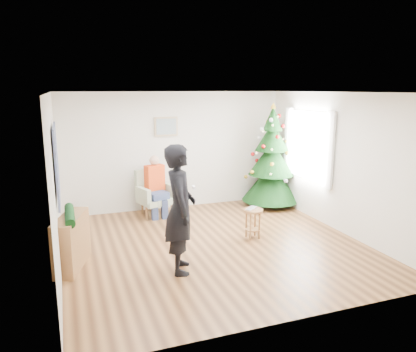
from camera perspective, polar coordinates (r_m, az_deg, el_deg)
name	(u,v)px	position (r m, az deg, el deg)	size (l,w,h in m)	color
floor	(214,245)	(7.13, 0.89, -9.70)	(5.00, 5.00, 0.00)	brown
ceiling	(215,92)	(6.62, 0.97, 11.69)	(5.00, 5.00, 0.00)	white
wall_back	(175,151)	(9.10, -4.67, 3.56)	(5.00, 5.00, 0.00)	silver
wall_front	(295,215)	(4.58, 12.14, -5.35)	(5.00, 5.00, 0.00)	silver
wall_left	(55,183)	(6.33, -20.73, -0.99)	(5.00, 5.00, 0.00)	silver
wall_right	(339,163)	(7.98, 17.98, 1.78)	(5.00, 5.00, 0.00)	silver
window_panel	(308,145)	(8.73, 13.92, 4.21)	(0.04, 1.30, 1.40)	white
curtains	(307,145)	(8.71, 13.75, 4.20)	(0.05, 1.75, 1.50)	white
christmas_tree	(271,160)	(9.35, 8.92, 2.23)	(1.31, 1.31, 2.36)	#3F2816
stool	(253,223)	(7.41, 6.32, -6.64)	(0.36, 0.36, 0.54)	brown
laptop	(253,209)	(7.33, 6.37, -4.60)	(0.30, 0.19, 0.02)	silver
armchair	(155,199)	(8.74, -7.46, -3.18)	(0.84, 0.82, 0.98)	#A0AE8C
seated_person	(156,186)	(8.62, -7.32, -1.35)	(0.48, 0.63, 1.28)	navy
standing_man	(180,209)	(5.90, -3.96, -4.66)	(0.69, 0.45, 1.90)	black
game_controller	(194,187)	(5.85, -2.02, -1.59)	(0.04, 0.13, 0.04)	white
console	(72,242)	(6.52, -18.63, -8.74)	(0.30, 1.00, 0.80)	brown
garland	(70,215)	(6.39, -18.89, -5.21)	(0.14, 0.14, 0.90)	black
tapestry	(57,163)	(6.58, -20.53, 1.72)	(0.03, 1.50, 1.15)	black
framed_picture	(166,127)	(8.95, -5.91, 6.94)	(0.52, 0.05, 0.42)	tan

